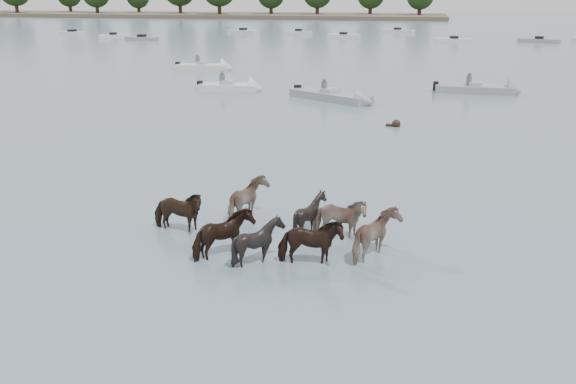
# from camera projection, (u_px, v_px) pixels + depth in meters

# --- Properties ---
(ground) EXTENTS (400.00, 400.00, 0.00)m
(ground) POSITION_uv_depth(u_px,v_px,m) (278.00, 270.00, 13.64)
(ground) COLOR slate
(ground) RESTS_ON ground
(shoreline) EXTENTS (160.00, 30.00, 1.00)m
(shoreline) POSITION_uv_depth(u_px,v_px,m) (161.00, 15.00, 166.06)
(shoreline) COLOR #4C4233
(shoreline) RESTS_ON ground
(pony_herd) EXTENTS (6.86, 4.18, 1.33)m
(pony_herd) POSITION_uv_depth(u_px,v_px,m) (279.00, 226.00, 14.92)
(pony_herd) COLOR black
(pony_herd) RESTS_ON ground
(swimming_pony) EXTENTS (0.72, 0.44, 0.44)m
(swimming_pony) POSITION_uv_depth(u_px,v_px,m) (395.00, 124.00, 28.42)
(swimming_pony) COLOR black
(swimming_pony) RESTS_ON ground
(motorboat_a) EXTENTS (4.58, 2.04, 1.92)m
(motorboat_a) POSITION_uv_depth(u_px,v_px,m) (238.00, 88.00, 38.70)
(motorboat_a) COLOR silver
(motorboat_a) RESTS_ON ground
(motorboat_b) EXTENTS (5.89, 4.40, 1.92)m
(motorboat_b) POSITION_uv_depth(u_px,v_px,m) (340.00, 98.00, 34.97)
(motorboat_b) COLOR gray
(motorboat_b) RESTS_ON ground
(motorboat_c) EXTENTS (5.68, 1.80, 1.92)m
(motorboat_c) POSITION_uv_depth(u_px,v_px,m) (487.00, 90.00, 37.92)
(motorboat_c) COLOR gray
(motorboat_c) RESTS_ON ground
(motorboat_f) EXTENTS (5.08, 1.94, 1.92)m
(motorboat_f) POSITION_uv_depth(u_px,v_px,m) (211.00, 67.00, 49.42)
(motorboat_f) COLOR silver
(motorboat_f) RESTS_ON ground
(distant_flotilla) EXTENTS (105.73, 27.58, 0.93)m
(distant_flotilla) POSITION_uv_depth(u_px,v_px,m) (412.00, 37.00, 84.55)
(distant_flotilla) COLOR silver
(distant_flotilla) RESTS_ON ground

